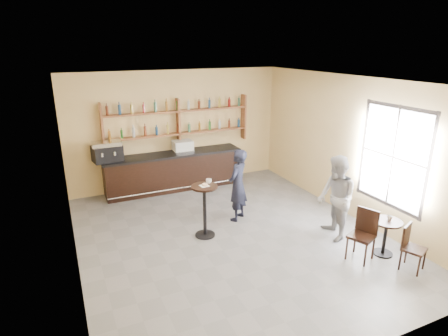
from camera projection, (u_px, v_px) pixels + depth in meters
name	position (u px, v px, depth m)	size (l,w,h in m)	color
floor	(231.00, 237.00, 7.85)	(7.00, 7.00, 0.00)	slate
ceiling	(232.00, 81.00, 6.84)	(7.00, 7.00, 0.00)	white
wall_back	(177.00, 129.00, 10.36)	(7.00, 7.00, 0.00)	#D9BA7B
wall_front	(362.00, 248.00, 4.32)	(7.00, 7.00, 0.00)	#D9BA7B
wall_left	(68.00, 187.00, 6.16)	(7.00, 7.00, 0.00)	#D9BA7B
wall_right	(350.00, 148.00, 8.52)	(7.00, 7.00, 0.00)	#D9BA7B
window_pane	(393.00, 157.00, 7.45)	(2.00, 2.00, 0.00)	white
window_frame	(393.00, 157.00, 7.45)	(0.04, 1.70, 2.10)	black
shelf_unit	(178.00, 122.00, 10.19)	(4.00, 0.26, 1.40)	brown
liquor_bottles	(178.00, 116.00, 10.13)	(3.68, 0.10, 1.00)	#8C5919
bar_counter	(174.00, 171.00, 10.30)	(3.79, 0.74, 1.03)	black
espresso_machine	(107.00, 151.00, 9.39)	(0.71, 0.45, 0.50)	black
pastry_case	(183.00, 146.00, 10.20)	(0.53, 0.42, 0.32)	silver
pedestal_table	(205.00, 211.00, 7.72)	(0.55, 0.55, 1.12)	black
napkin	(204.00, 186.00, 7.54)	(0.17, 0.17, 0.00)	white
donut	(205.00, 185.00, 7.53)	(0.13, 0.13, 0.04)	#CA864A
cup_pedestal	(209.00, 181.00, 7.67)	(0.12, 0.12, 0.09)	white
man_main	(238.00, 185.00, 8.39)	(0.61, 0.40, 1.66)	black
cafe_table	(385.00, 237.00, 7.10)	(0.55, 0.55, 0.70)	black
cup_cafe	(390.00, 218.00, 6.99)	(0.10, 0.10, 0.09)	white
chair_west	(362.00, 236.00, 6.88)	(0.42, 0.42, 0.97)	black
chair_south	(414.00, 249.00, 6.58)	(0.36, 0.36, 0.84)	black
patron_second	(336.00, 198.00, 7.55)	(0.85, 0.67, 1.76)	gray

